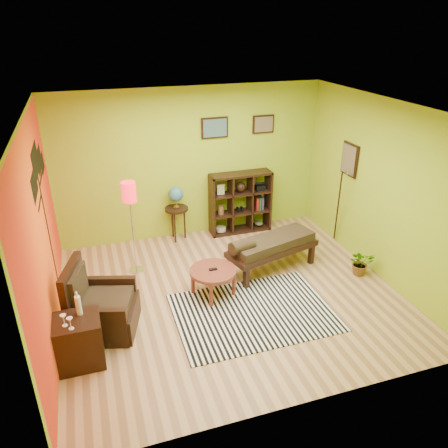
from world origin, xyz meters
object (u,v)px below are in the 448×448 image
object	(u,v)px
side_cabinet	(80,341)
coffee_table	(213,273)
bench	(270,245)
potted_plant	(361,265)
cube_shelf	(241,203)
armchair	(100,310)
floor_lamp	(130,200)
globe_table	(176,200)

from	to	relation	value
side_cabinet	coffee_table	bearing A→B (deg)	24.52
side_cabinet	bench	xyz separation A→B (m)	(3.06, 1.29, 0.14)
bench	potted_plant	bearing A→B (deg)	-23.23
side_cabinet	cube_shelf	size ratio (longest dim) A/B	0.79
armchair	side_cabinet	bearing A→B (deg)	-115.22
armchair	side_cabinet	xyz separation A→B (m)	(-0.27, -0.58, 0.02)
side_cabinet	potted_plant	world-z (taller)	side_cabinet
floor_lamp	globe_table	distance (m)	1.38
globe_table	cube_shelf	bearing A→B (deg)	-0.90
side_cabinet	bench	bearing A→B (deg)	22.81
armchair	globe_table	distance (m)	2.82
armchair	side_cabinet	world-z (taller)	armchair
armchair	bench	bearing A→B (deg)	14.22
armchair	globe_table	world-z (taller)	globe_table
coffee_table	floor_lamp	xyz separation A→B (m)	(-1.03, 1.06, 0.90)
side_cabinet	globe_table	bearing A→B (deg)	57.30
potted_plant	floor_lamp	bearing A→B (deg)	160.38
cube_shelf	bench	bearing A→B (deg)	-91.95
globe_table	cube_shelf	distance (m)	1.29
armchair	cube_shelf	world-z (taller)	cube_shelf
floor_lamp	cube_shelf	bearing A→B (deg)	22.37
globe_table	bench	xyz separation A→B (m)	(1.22, -1.58, -0.34)
potted_plant	armchair	bearing A→B (deg)	-178.38
globe_table	cube_shelf	world-z (taller)	cube_shelf
cube_shelf	potted_plant	world-z (taller)	cube_shelf
armchair	bench	world-z (taller)	armchair
coffee_table	potted_plant	world-z (taller)	coffee_table
armchair	potted_plant	world-z (taller)	armchair
coffee_table	floor_lamp	size ratio (longest dim) A/B	0.45
coffee_table	floor_lamp	bearing A→B (deg)	134.34
side_cabinet	cube_shelf	bearing A→B (deg)	42.46
side_cabinet	floor_lamp	world-z (taller)	floor_lamp
floor_lamp	globe_table	size ratio (longest dim) A/B	1.49
potted_plant	side_cabinet	bearing A→B (deg)	-171.04
coffee_table	armchair	distance (m)	1.71
coffee_table	bench	size ratio (longest dim) A/B	0.43
coffee_table	armchair	xyz separation A→B (m)	(-1.68, -0.31, -0.07)
coffee_table	bench	world-z (taller)	bench
coffee_table	cube_shelf	bearing A→B (deg)	59.41
cube_shelf	potted_plant	xyz separation A→B (m)	(1.32, -2.15, -0.43)
floor_lamp	armchair	bearing A→B (deg)	-115.50
floor_lamp	globe_table	bearing A→B (deg)	45.14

